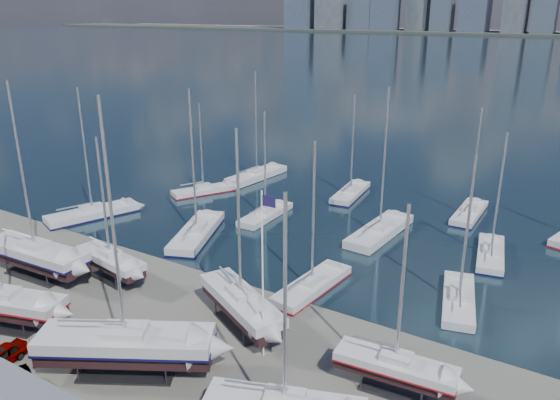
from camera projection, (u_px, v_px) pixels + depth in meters
The scene contains 20 objects.
ground at pixel (193, 344), 41.98m from camera, with size 1400.00×1400.00×0.00m, color #605E59.
sailboat_cradle_0 at pixel (36, 254), 52.11m from camera, with size 11.78×3.86×18.58m.
sailboat_cradle_1 at pixel (4, 303), 43.69m from camera, with size 10.70×5.73×16.61m.
sailboat_cradle_2 at pixel (110, 260), 51.45m from camera, with size 8.63×3.64×13.83m.
sailboat_cradle_3 at pixel (126, 344), 38.04m from camera, with size 12.41×8.97×19.56m.
sailboat_cradle_4 at pixel (241, 303), 43.71m from camera, with size 10.19×7.06×16.32m.
sailboat_cradle_6 at pixel (396, 367), 36.15m from camera, with size 8.33×2.92×13.42m.
sailboat_moored_0 at pixel (93, 215), 67.29m from camera, with size 6.86×11.54×16.67m.
sailboat_moored_1 at pixel (203, 191), 76.02m from camera, with size 6.46×8.88×13.15m.
sailboat_moored_2 at pixel (257, 176), 82.75m from camera, with size 4.30×11.37×16.76m.
sailboat_moored_3 at pixel (197, 235), 61.47m from camera, with size 7.30×12.04×17.42m.
sailboat_moored_4 at pixel (266, 215), 67.11m from camera, with size 2.69×9.17×13.78m.
sailboat_moored_5 at pixel (351, 194), 74.96m from camera, with size 3.70×9.92×14.49m.
sailboat_moored_6 at pixel (312, 287), 49.89m from camera, with size 3.62×9.99×14.62m.
sailboat_moored_7 at pixel (380, 233), 61.85m from camera, with size 4.01×11.80×17.54m.
sailboat_moored_8 at pixel (469, 214), 67.60m from camera, with size 2.72×9.50×14.18m.
sailboat_moored_9 at pixel (458, 301), 47.46m from camera, with size 4.80×9.67×14.07m.
sailboat_moored_10 at pixel (490, 255), 56.35m from camera, with size 4.21×9.54×13.79m.
car_b at pixel (22, 387), 36.12m from camera, with size 1.50×4.31×1.42m, color gray.
flagpole at pixel (264, 264), 38.12m from camera, with size 1.14×0.12×12.90m.
Camera 1 is at (24.49, -37.12, 24.39)m, focal length 35.00 mm.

